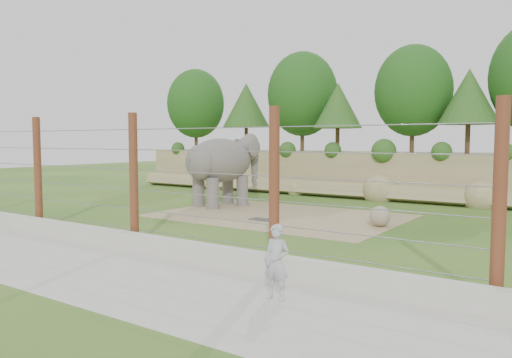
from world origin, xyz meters
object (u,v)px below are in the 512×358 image
Objects in this scene: elephant at (220,171)px; zookeeper at (277,262)px; barrier_fence at (134,180)px; stone_ball at (380,216)px.

zookeeper is (9.77, -10.48, -0.95)m from elephant.
elephant is 14.36m from zookeeper.
zookeeper is (6.31, -1.98, -1.23)m from barrier_fence.
elephant is at bearing 131.11° from zookeeper.
barrier_fence is at bearing -55.01° from elephant.
elephant is 5.58× the size of stone_ball.
elephant reaches higher than zookeeper.
barrier_fence is at bearing 160.73° from zookeeper.
barrier_fence reaches higher than zookeeper.
elephant is 9.18m from barrier_fence.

